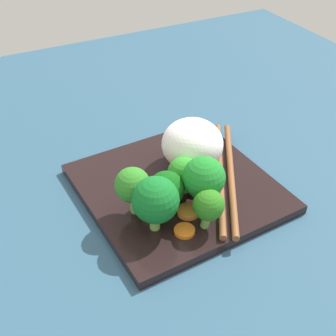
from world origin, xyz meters
TOP-DOWN VIEW (x-y plane):
  - ground_plane at (0.00, 0.00)cm, footprint 110.00×110.00cm
  - square_plate at (0.00, 0.00)cm, footprint 24.41×24.41cm
  - rice_mound at (2.88, -3.74)cm, footprint 11.37×11.41cm
  - broccoli_floret_0 at (-5.70, 5.83)cm, footprint 5.37×5.37cm
  - broccoli_floret_1 at (-1.54, -0.05)cm, footprint 3.99×3.99cm
  - broccoli_floret_2 at (-8.29, 0.54)cm, footprint 3.63×3.63cm
  - broccoli_floret_3 at (-5.22, -0.61)cm, footprint 5.07×5.07cm
  - broccoli_floret_4 at (-3.79, 3.49)cm, footprint 4.28×4.28cm
  - broccoli_floret_5 at (-2.39, 7.14)cm, footprint 4.19×4.19cm
  - carrot_slice_0 at (-5.43, 1.44)cm, footprint 2.88×2.88cm
  - carrot_slice_1 at (-7.95, 3.34)cm, footprint 2.93×2.93cm
  - carrot_slice_2 at (0.17, 3.15)cm, footprint 3.90×3.90cm
  - pepper_chunk_0 at (-2.07, 4.57)cm, footprint 3.20×3.08cm
  - pepper_chunk_1 at (-1.94, 2.33)cm, footprint 3.04×3.08cm
  - pepper_chunk_2 at (-1.97, -2.38)cm, footprint 3.49×3.49cm
  - chopstick_pair at (-1.47, -6.40)cm, footprint 21.23×13.90cm

SIDE VIEW (x-z plane):
  - ground_plane at x=0.00cm, z-range -2.00..0.00cm
  - square_plate at x=0.00cm, z-range 0.00..1.24cm
  - carrot_slice_1 at x=-7.95cm, z-range 1.24..1.67cm
  - carrot_slice_0 at x=-5.43cm, z-range 1.24..1.88cm
  - carrot_slice_2 at x=0.17cm, z-range 1.24..1.98cm
  - chopstick_pair at x=-1.47cm, z-range 1.24..2.11cm
  - pepper_chunk_1 at x=-1.94cm, z-range 1.24..2.95cm
  - pepper_chunk_2 at x=-1.97cm, z-range 1.24..3.13cm
  - pepper_chunk_0 at x=-2.07cm, z-range 1.24..3.28cm
  - broccoli_floret_1 at x=-1.54cm, z-range 1.66..6.73cm
  - broccoli_floret_2 at x=-8.29cm, z-range 1.85..7.02cm
  - broccoli_floret_4 at x=-3.79cm, z-range 1.71..7.31cm
  - rice_mound at x=2.88cm, z-range 1.24..8.06cm
  - broccoli_floret_0 at x=-5.70cm, z-range 1.90..8.72cm
  - broccoli_floret_5 at x=-2.39cm, z-range 2.18..8.67cm
  - broccoli_floret_3 at x=-5.22cm, z-range 2.11..9.34cm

